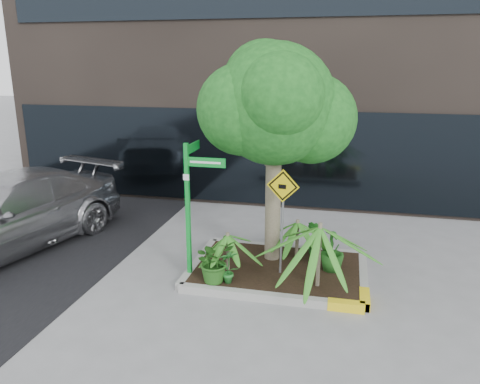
% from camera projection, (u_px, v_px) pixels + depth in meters
% --- Properties ---
extents(ground, '(80.00, 80.00, 0.00)m').
position_uv_depth(ground, '(265.00, 280.00, 8.77)').
color(ground, gray).
rests_on(ground, ground).
extents(planter, '(3.35, 2.36, 0.15)m').
position_uv_depth(planter, '(279.00, 270.00, 8.95)').
color(planter, '#9E9E99').
rests_on(planter, ground).
extents(tree, '(2.91, 2.58, 4.36)m').
position_uv_depth(tree, '(275.00, 104.00, 8.58)').
color(tree, gray).
rests_on(tree, ground).
extents(palm_front, '(1.31, 1.31, 1.46)m').
position_uv_depth(palm_front, '(320.00, 227.00, 7.93)').
color(palm_front, gray).
rests_on(palm_front, ground).
extents(palm_left, '(0.83, 0.83, 0.93)m').
position_uv_depth(palm_left, '(228.00, 235.00, 8.67)').
color(palm_left, gray).
rests_on(palm_left, ground).
extents(palm_back, '(0.91, 0.91, 1.01)m').
position_uv_depth(palm_back, '(298.00, 222.00, 9.17)').
color(palm_back, gray).
rests_on(palm_back, ground).
extents(parked_car, '(3.65, 5.91, 1.60)m').
position_uv_depth(parked_car, '(4.00, 214.00, 9.99)').
color(parked_car, '#A3A3A8').
rests_on(parked_car, ground).
extents(shrub_a, '(1.00, 1.00, 0.79)m').
position_uv_depth(shrub_a, '(215.00, 261.00, 8.28)').
color(shrub_a, '#235919').
rests_on(shrub_a, planter).
extents(shrub_b, '(0.63, 0.63, 0.81)m').
position_uv_depth(shrub_b, '(332.00, 250.00, 8.73)').
color(shrub_b, '#205C1B').
rests_on(shrub_b, planter).
extents(shrub_c, '(0.46, 0.46, 0.63)m').
position_uv_depth(shrub_c, '(229.00, 266.00, 8.25)').
color(shrub_c, '#247529').
rests_on(shrub_c, planter).
extents(shrub_d, '(0.56, 0.56, 0.74)m').
position_uv_depth(shrub_d, '(316.00, 238.00, 9.42)').
color(shrub_d, '#1F681E').
rests_on(shrub_d, planter).
extents(street_sign_post, '(0.77, 0.76, 2.59)m').
position_uv_depth(street_sign_post, '(191.00, 197.00, 8.39)').
color(street_sign_post, '#0EA02F').
rests_on(street_sign_post, ground).
extents(cattle_sign, '(0.60, 0.15, 1.97)m').
position_uv_depth(cattle_sign, '(282.00, 204.00, 8.40)').
color(cattle_sign, slate).
rests_on(cattle_sign, ground).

